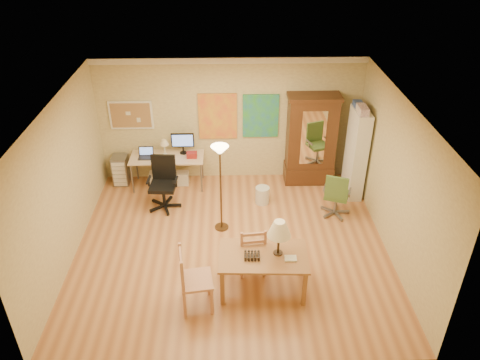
{
  "coord_description": "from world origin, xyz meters",
  "views": [
    {
      "loc": [
        -0.03,
        -6.59,
        5.35
      ],
      "look_at": [
        0.16,
        0.3,
        1.2
      ],
      "focal_mm": 35.0,
      "sensor_mm": 36.0,
      "label": 1
    }
  ],
  "objects_px": {
    "office_chair_black": "(164,194)",
    "office_chair_green": "(335,204)",
    "dining_table": "(269,248)",
    "bookshelf": "(356,153)",
    "armoire": "(310,145)",
    "computer_desk": "(169,167)"
  },
  "relations": [
    {
      "from": "dining_table",
      "to": "computer_desk",
      "type": "xyz_separation_m",
      "value": [
        -1.87,
        3.22,
        -0.38
      ]
    },
    {
      "from": "office_chair_green",
      "to": "armoire",
      "type": "xyz_separation_m",
      "value": [
        -0.33,
        1.32,
        0.61
      ]
    },
    {
      "from": "office_chair_black",
      "to": "office_chair_green",
      "type": "bearing_deg",
      "value": -6.47
    },
    {
      "from": "armoire",
      "to": "bookshelf",
      "type": "relative_size",
      "value": 1.06
    },
    {
      "from": "bookshelf",
      "to": "computer_desk",
      "type": "bearing_deg",
      "value": 173.64
    },
    {
      "from": "computer_desk",
      "to": "bookshelf",
      "type": "height_order",
      "value": "bookshelf"
    },
    {
      "from": "dining_table",
      "to": "armoire",
      "type": "xyz_separation_m",
      "value": [
        1.15,
        3.3,
        0.05
      ]
    },
    {
      "from": "office_chair_green",
      "to": "armoire",
      "type": "relative_size",
      "value": 0.48
    },
    {
      "from": "armoire",
      "to": "office_chair_black",
      "type": "bearing_deg",
      "value": -162.78
    },
    {
      "from": "office_chair_black",
      "to": "armoire",
      "type": "height_order",
      "value": "armoire"
    },
    {
      "from": "computer_desk",
      "to": "dining_table",
      "type": "bearing_deg",
      "value": -59.91
    },
    {
      "from": "computer_desk",
      "to": "office_chair_black",
      "type": "height_order",
      "value": "computer_desk"
    },
    {
      "from": "dining_table",
      "to": "armoire",
      "type": "relative_size",
      "value": 0.7
    },
    {
      "from": "bookshelf",
      "to": "dining_table",
      "type": "bearing_deg",
      "value": -125.44
    },
    {
      "from": "dining_table",
      "to": "computer_desk",
      "type": "distance_m",
      "value": 3.74
    },
    {
      "from": "office_chair_green",
      "to": "armoire",
      "type": "distance_m",
      "value": 1.49
    },
    {
      "from": "dining_table",
      "to": "office_chair_black",
      "type": "distance_m",
      "value": 3.07
    },
    {
      "from": "dining_table",
      "to": "office_chair_green",
      "type": "bearing_deg",
      "value": 53.33
    },
    {
      "from": "office_chair_green",
      "to": "office_chair_black",
      "type": "bearing_deg",
      "value": 173.53
    },
    {
      "from": "dining_table",
      "to": "office_chair_green",
      "type": "xyz_separation_m",
      "value": [
        1.47,
        1.98,
        -0.56
      ]
    },
    {
      "from": "dining_table",
      "to": "office_chair_black",
      "type": "relative_size",
      "value": 1.29
    },
    {
      "from": "bookshelf",
      "to": "office_chair_black",
      "type": "bearing_deg",
      "value": -173.69
    }
  ]
}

